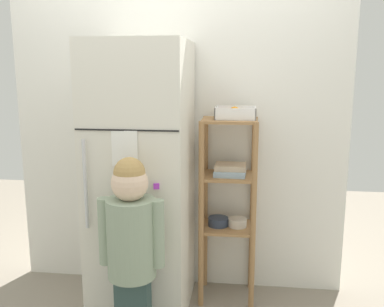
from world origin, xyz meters
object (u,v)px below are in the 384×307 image
at_px(fruit_bin, 234,114).
at_px(child_standing, 131,238).
at_px(pantry_shelf_unit, 228,194).
at_px(refrigerator, 142,180).

bearing_deg(fruit_bin, child_standing, -127.45).
bearing_deg(pantry_shelf_unit, fruit_bin, 30.33).
relative_size(refrigerator, fruit_bin, 6.66).
bearing_deg(child_standing, fruit_bin, 52.55).
relative_size(child_standing, pantry_shelf_unit, 0.90).
bearing_deg(child_standing, refrigerator, 96.25).
height_order(refrigerator, fruit_bin, refrigerator).
xyz_separation_m(pantry_shelf_unit, fruit_bin, (0.03, 0.02, 0.53)).
bearing_deg(fruit_bin, refrigerator, -161.36).
relative_size(pantry_shelf_unit, fruit_bin, 4.78).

